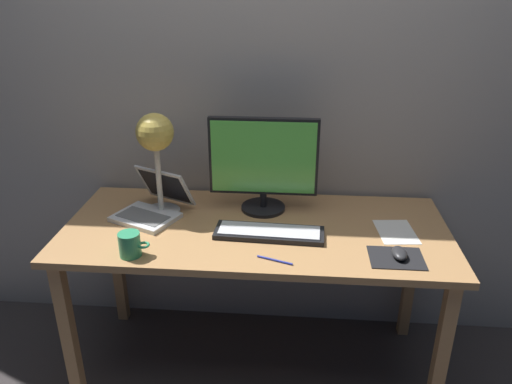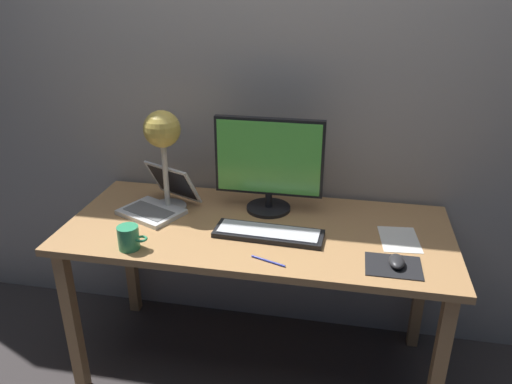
# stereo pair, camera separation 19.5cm
# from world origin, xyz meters

# --- Properties ---
(ground_plane) EXTENTS (4.80, 4.80, 0.00)m
(ground_plane) POSITION_xyz_m (0.00, 0.00, 0.00)
(ground_plane) COLOR #383333
(ground_plane) RESTS_ON ground
(back_wall) EXTENTS (4.80, 0.06, 2.60)m
(back_wall) POSITION_xyz_m (0.00, 0.40, 1.30)
(back_wall) COLOR #A8A099
(back_wall) RESTS_ON ground
(desk) EXTENTS (1.60, 0.70, 0.74)m
(desk) POSITION_xyz_m (0.00, 0.00, 0.66)
(desk) COLOR tan
(desk) RESTS_ON ground
(monitor) EXTENTS (0.47, 0.20, 0.42)m
(monitor) POSITION_xyz_m (0.02, 0.17, 0.97)
(monitor) COLOR black
(monitor) RESTS_ON desk
(keyboard_main) EXTENTS (0.45, 0.16, 0.03)m
(keyboard_main) POSITION_xyz_m (0.06, -0.07, 0.75)
(keyboard_main) COLOR black
(keyboard_main) RESTS_ON desk
(laptop) EXTENTS (0.35, 0.37, 0.19)m
(laptop) POSITION_xyz_m (-0.45, 0.09, 0.80)
(laptop) COLOR silver
(laptop) RESTS_ON desk
(desk_lamp) EXTENTS (0.16, 0.16, 0.45)m
(desk_lamp) POSITION_xyz_m (-0.42, 0.09, 1.07)
(desk_lamp) COLOR beige
(desk_lamp) RESTS_ON desk
(mousepad) EXTENTS (0.20, 0.16, 0.00)m
(mousepad) POSITION_xyz_m (0.54, -0.21, 0.74)
(mousepad) COLOR black
(mousepad) RESTS_ON desk
(mouse) EXTENTS (0.06, 0.10, 0.03)m
(mouse) POSITION_xyz_m (0.55, -0.20, 0.76)
(mouse) COLOR #28282B
(mouse) RESTS_ON mousepad
(coffee_mug) EXTENTS (0.12, 0.08, 0.09)m
(coffee_mug) POSITION_xyz_m (-0.45, -0.27, 0.79)
(coffee_mug) COLOR #339966
(coffee_mug) RESTS_ON desk
(paper_sheet_near_mouse) EXTENTS (0.17, 0.22, 0.00)m
(paper_sheet_near_mouse) POSITION_xyz_m (0.58, -0.00, 0.74)
(paper_sheet_near_mouse) COLOR white
(paper_sheet_near_mouse) RESTS_ON desk
(pen) EXTENTS (0.13, 0.05, 0.01)m
(pen) POSITION_xyz_m (0.09, -0.26, 0.74)
(pen) COLOR #2633A5
(pen) RESTS_ON desk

